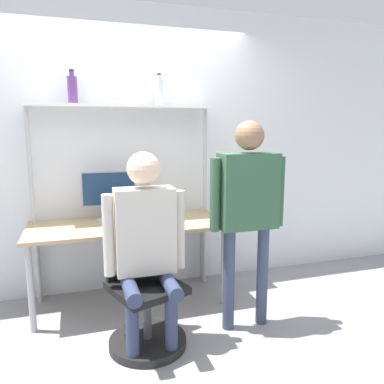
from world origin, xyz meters
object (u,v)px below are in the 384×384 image
(person_seated, at_px, (146,235))
(person_standing, at_px, (248,199))
(bottle_clear, at_px, (159,92))
(office_chair, at_px, (144,307))
(bottle_purple, at_px, (72,89))
(cell_phone, at_px, (167,224))
(laptop, at_px, (136,218))
(monitor, at_px, (109,193))

(person_seated, height_order, person_standing, person_standing)
(person_standing, bearing_deg, bottle_clear, 117.27)
(office_chair, distance_m, bottle_purple, 1.91)
(person_seated, relative_size, bottle_purple, 4.96)
(cell_phone, xyz_separation_m, bottle_clear, (0.03, 0.38, 1.15))
(laptop, xyz_separation_m, bottle_purple, (-0.47, 0.30, 1.09))
(laptop, height_order, person_seated, person_seated)
(monitor, height_order, person_seated, person_seated)
(monitor, height_order, office_chair, monitor)
(person_seated, height_order, bottle_clear, bottle_clear)
(office_chair, bearing_deg, laptop, 85.56)
(cell_phone, xyz_separation_m, person_seated, (-0.29, -0.60, 0.09))
(monitor, bearing_deg, laptop, -52.10)
(monitor, distance_m, cell_phone, 0.61)
(laptop, xyz_separation_m, person_standing, (0.76, -0.61, 0.23))
(cell_phone, relative_size, person_seated, 0.11)
(bottle_clear, bearing_deg, person_standing, -62.73)
(person_standing, bearing_deg, laptop, 141.14)
(person_seated, distance_m, person_standing, 0.83)
(monitor, xyz_separation_m, cell_phone, (0.46, -0.33, -0.24))
(cell_phone, bearing_deg, person_standing, -46.98)
(cell_phone, bearing_deg, monitor, 144.29)
(monitor, height_order, laptop, monitor)
(monitor, xyz_separation_m, office_chair, (0.15, -0.88, -0.70))
(office_chair, xyz_separation_m, bottle_purple, (-0.42, 0.93, 1.61))
(laptop, bearing_deg, office_chair, -94.44)
(laptop, xyz_separation_m, person_seated, (-0.04, -0.67, 0.03))
(laptop, bearing_deg, person_seated, -93.00)
(office_chair, relative_size, bottle_clear, 3.26)
(cell_phone, relative_size, person_standing, 0.09)
(laptop, bearing_deg, monitor, 127.90)
(laptop, xyz_separation_m, cell_phone, (0.26, -0.07, -0.06))
(laptop, bearing_deg, cell_phone, -15.79)
(bottle_purple, bearing_deg, cell_phone, -27.39)
(bottle_purple, xyz_separation_m, bottle_clear, (0.76, 0.00, -0.00))
(cell_phone, height_order, bottle_purple, bottle_purple)
(cell_phone, bearing_deg, office_chair, -118.75)
(laptop, distance_m, cell_phone, 0.27)
(person_standing, relative_size, bottle_purple, 5.71)
(cell_phone, xyz_separation_m, office_chair, (-0.31, -0.56, -0.46))
(person_standing, bearing_deg, person_seated, -175.86)
(monitor, xyz_separation_m, person_standing, (0.96, -0.87, 0.06))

